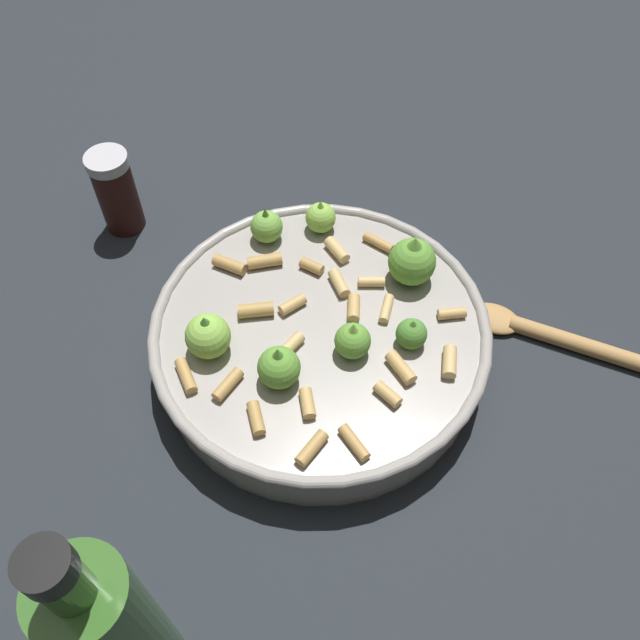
# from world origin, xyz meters

# --- Properties ---
(ground_plane) EXTENTS (2.40, 2.40, 0.00)m
(ground_plane) POSITION_xyz_m (0.00, 0.00, 0.00)
(ground_plane) COLOR #23282D
(cooking_pan) EXTENTS (0.31, 0.31, 0.10)m
(cooking_pan) POSITION_xyz_m (0.00, 0.00, 0.03)
(cooking_pan) COLOR #9E9993
(cooking_pan) RESTS_ON ground
(pepper_shaker) EXTENTS (0.04, 0.04, 0.10)m
(pepper_shaker) POSITION_xyz_m (-0.10, 0.26, 0.05)
(pepper_shaker) COLOR #33140F
(pepper_shaker) RESTS_ON ground
(olive_oil_bottle) EXTENTS (0.06, 0.06, 0.24)m
(olive_oil_bottle) POSITION_xyz_m (-0.24, -0.17, 0.10)
(olive_oil_bottle) COLOR #336023
(olive_oil_bottle) RESTS_ON ground
(wooden_spoon) EXTENTS (0.15, 0.18, 0.02)m
(wooden_spoon) POSITION_xyz_m (0.21, -0.10, 0.01)
(wooden_spoon) COLOR #B2844C
(wooden_spoon) RESTS_ON ground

